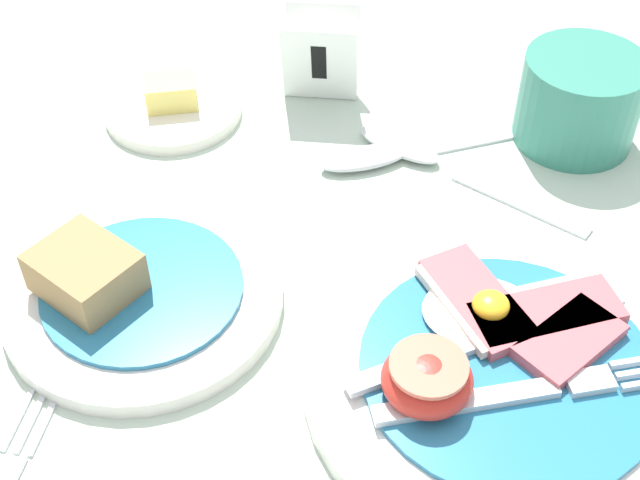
{
  "coord_description": "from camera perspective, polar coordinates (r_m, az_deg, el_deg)",
  "views": [
    {
      "loc": [
        0.0,
        -0.33,
        0.43
      ],
      "look_at": [
        -0.01,
        0.09,
        0.02
      ],
      "focal_mm": 50.0,
      "sensor_mm": 36.0,
      "label": 1
    }
  ],
  "objects": [
    {
      "name": "ground_plane",
      "position": [
        0.54,
        1.22,
        -7.91
      ],
      "size": [
        3.0,
        3.0,
        0.0
      ],
      "primitive_type": "plane",
      "color": "#B7CCB7"
    },
    {
      "name": "breakfast_plate",
      "position": [
        0.54,
        11.4,
        -7.95
      ],
      "size": [
        0.24,
        0.24,
        0.04
      ],
      "color": "silver",
      "rests_on": "ground_plane"
    },
    {
      "name": "bread_plate",
      "position": [
        0.58,
        -11.91,
        -3.26
      ],
      "size": [
        0.18,
        0.18,
        0.04
      ],
      "color": "silver",
      "rests_on": "ground_plane"
    },
    {
      "name": "sugar_cup",
      "position": [
        0.71,
        16.21,
        8.74
      ],
      "size": [
        0.09,
        0.09,
        0.07
      ],
      "color": "#337F6B",
      "rests_on": "ground_plane"
    },
    {
      "name": "butter_dish",
      "position": [
        0.73,
        -9.49,
        8.47
      ],
      "size": [
        0.11,
        0.11,
        0.03
      ],
      "color": "silver",
      "rests_on": "ground_plane"
    },
    {
      "name": "number_card",
      "position": [
        0.73,
        -0.05,
        11.65
      ],
      "size": [
        0.06,
        0.05,
        0.07
      ],
      "rotation": [
        0.0,
        0.0,
        -0.07
      ],
      "color": "white",
      "rests_on": "ground_plane"
    },
    {
      "name": "teaspoon_near_cup",
      "position": [
        0.68,
        6.93,
        5.19
      ],
      "size": [
        0.17,
        0.13,
        0.01
      ],
      "rotation": [
        0.0,
        0.0,
        2.54
      ],
      "color": "silver",
      "rests_on": "ground_plane"
    },
    {
      "name": "teaspoon_stray",
      "position": [
        0.68,
        4.96,
        5.63
      ],
      "size": [
        0.19,
        0.08,
        0.01
      ],
      "rotation": [
        0.0,
        0.0,
        3.48
      ],
      "color": "silver",
      "rests_on": "ground_plane"
    }
  ]
}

